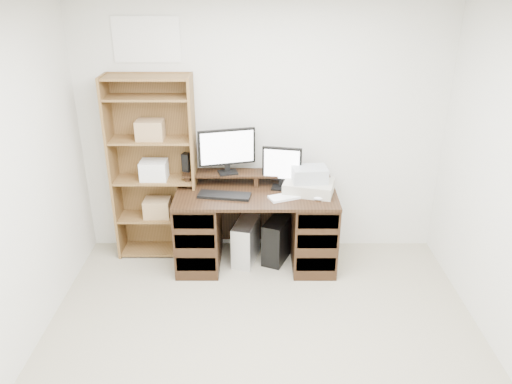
{
  "coord_description": "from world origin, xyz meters",
  "views": [
    {
      "loc": [
        -0.05,
        -2.59,
        2.65
      ],
      "look_at": [
        -0.06,
        1.43,
        0.85
      ],
      "focal_mm": 35.0,
      "sensor_mm": 36.0,
      "label": 1
    }
  ],
  "objects_px": {
    "desk": "(256,227)",
    "bookshelf": "(154,167)",
    "monitor_small": "(282,166)",
    "monitor_wide": "(227,149)",
    "tower_black": "(278,239)",
    "printer": "(309,187)",
    "tower_silver": "(246,241)"
  },
  "relations": [
    {
      "from": "desk",
      "to": "tower_black",
      "type": "bearing_deg",
      "value": 18.06
    },
    {
      "from": "tower_silver",
      "to": "desk",
      "type": "bearing_deg",
      "value": -4.26
    },
    {
      "from": "monitor_wide",
      "to": "tower_silver",
      "type": "distance_m",
      "value": 0.93
    },
    {
      "from": "printer",
      "to": "monitor_small",
      "type": "bearing_deg",
      "value": 173.24
    },
    {
      "from": "desk",
      "to": "bookshelf",
      "type": "relative_size",
      "value": 0.83
    },
    {
      "from": "printer",
      "to": "monitor_wide",
      "type": "bearing_deg",
      "value": -179.27
    },
    {
      "from": "tower_silver",
      "to": "tower_black",
      "type": "xyz_separation_m",
      "value": [
        0.32,
        0.04,
        0.01
      ]
    },
    {
      "from": "tower_black",
      "to": "printer",
      "type": "bearing_deg",
      "value": 10.08
    },
    {
      "from": "monitor_small",
      "to": "tower_black",
      "type": "bearing_deg",
      "value": -110.34
    },
    {
      "from": "monitor_wide",
      "to": "tower_black",
      "type": "relative_size",
      "value": 1.12
    },
    {
      "from": "desk",
      "to": "monitor_wide",
      "type": "bearing_deg",
      "value": 143.92
    },
    {
      "from": "tower_black",
      "to": "bookshelf",
      "type": "height_order",
      "value": "bookshelf"
    },
    {
      "from": "desk",
      "to": "printer",
      "type": "bearing_deg",
      "value": 1.17
    },
    {
      "from": "desk",
      "to": "bookshelf",
      "type": "bearing_deg",
      "value": 167.67
    },
    {
      "from": "desk",
      "to": "tower_silver",
      "type": "height_order",
      "value": "desk"
    },
    {
      "from": "tower_silver",
      "to": "tower_black",
      "type": "relative_size",
      "value": 0.89
    },
    {
      "from": "printer",
      "to": "tower_black",
      "type": "distance_m",
      "value": 0.65
    },
    {
      "from": "monitor_wide",
      "to": "monitor_small",
      "type": "height_order",
      "value": "monitor_wide"
    },
    {
      "from": "tower_black",
      "to": "bookshelf",
      "type": "relative_size",
      "value": 0.26
    },
    {
      "from": "monitor_wide",
      "to": "printer",
      "type": "relative_size",
      "value": 1.19
    },
    {
      "from": "printer",
      "to": "tower_silver",
      "type": "xyz_separation_m",
      "value": [
        -0.59,
        0.02,
        -0.59
      ]
    },
    {
      "from": "printer",
      "to": "bookshelf",
      "type": "xyz_separation_m",
      "value": [
        -1.47,
        0.2,
        0.11
      ]
    },
    {
      "from": "desk",
      "to": "printer",
      "type": "relative_size",
      "value": 3.37
    },
    {
      "from": "printer",
      "to": "tower_black",
      "type": "bearing_deg",
      "value": -177.89
    },
    {
      "from": "monitor_small",
      "to": "bookshelf",
      "type": "distance_m",
      "value": 1.22
    },
    {
      "from": "monitor_wide",
      "to": "tower_black",
      "type": "xyz_separation_m",
      "value": [
        0.49,
        -0.13,
        -0.89
      ]
    },
    {
      "from": "desk",
      "to": "printer",
      "type": "xyz_separation_m",
      "value": [
        0.49,
        0.01,
        0.42
      ]
    },
    {
      "from": "monitor_wide",
      "to": "bookshelf",
      "type": "xyz_separation_m",
      "value": [
        -0.7,
        0.01,
        -0.19
      ]
    },
    {
      "from": "monitor_wide",
      "to": "monitor_small",
      "type": "xyz_separation_m",
      "value": [
        0.51,
        -0.09,
        -0.14
      ]
    },
    {
      "from": "monitor_small",
      "to": "tower_silver",
      "type": "xyz_separation_m",
      "value": [
        -0.34,
        -0.08,
        -0.76
      ]
    },
    {
      "from": "desk",
      "to": "monitor_wide",
      "type": "xyz_separation_m",
      "value": [
        -0.27,
        0.2,
        0.72
      ]
    },
    {
      "from": "monitor_wide",
      "to": "bookshelf",
      "type": "distance_m",
      "value": 0.73
    }
  ]
}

